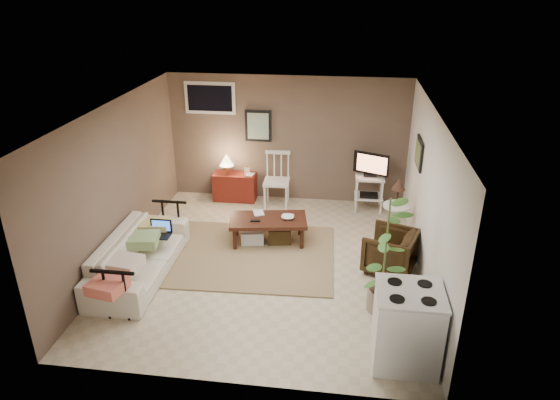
# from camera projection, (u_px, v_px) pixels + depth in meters

# --- Properties ---
(floor) EXTENTS (5.00, 5.00, 0.00)m
(floor) POSITION_uv_depth(u_px,v_px,m) (268.00, 263.00, 7.65)
(floor) COLOR #C1B293
(floor) RESTS_ON ground
(art_back) EXTENTS (0.50, 0.03, 0.60)m
(art_back) POSITION_uv_depth(u_px,v_px,m) (258.00, 126.00, 9.36)
(art_back) COLOR black
(art_right) EXTENTS (0.03, 0.60, 0.45)m
(art_right) POSITION_uv_depth(u_px,v_px,m) (419.00, 153.00, 7.71)
(art_right) COLOR black
(window) EXTENTS (0.96, 0.03, 0.60)m
(window) POSITION_uv_depth(u_px,v_px,m) (210.00, 98.00, 9.26)
(window) COLOR silver
(rug) EXTENTS (2.68, 2.18, 0.03)m
(rug) POSITION_uv_depth(u_px,v_px,m) (250.00, 255.00, 7.85)
(rug) COLOR #987C58
(rug) RESTS_ON floor
(coffee_table) EXTENTS (1.32, 0.82, 0.47)m
(coffee_table) POSITION_uv_depth(u_px,v_px,m) (268.00, 229.00, 8.12)
(coffee_table) COLOR #3A1810
(coffee_table) RESTS_ON floor
(sofa) EXTENTS (0.63, 2.15, 0.84)m
(sofa) POSITION_uv_depth(u_px,v_px,m) (138.00, 249.00, 7.19)
(sofa) COLOR beige
(sofa) RESTS_ON floor
(sofa_pillows) EXTENTS (0.41, 2.05, 0.14)m
(sofa_pillows) POSITION_uv_depth(u_px,v_px,m) (134.00, 252.00, 6.92)
(sofa_pillows) COLOR beige
(sofa_pillows) RESTS_ON sofa
(sofa_end_rails) EXTENTS (0.58, 2.15, 0.72)m
(sofa_end_rails) POSITION_uv_depth(u_px,v_px,m) (147.00, 253.00, 7.20)
(sofa_end_rails) COLOR black
(sofa_end_rails) RESTS_ON floor
(laptop) EXTENTS (0.33, 0.24, 0.23)m
(laptop) POSITION_uv_depth(u_px,v_px,m) (160.00, 230.00, 7.45)
(laptop) COLOR black
(laptop) RESTS_ON sofa
(red_console) EXTENTS (0.82, 0.36, 0.94)m
(red_console) POSITION_uv_depth(u_px,v_px,m) (234.00, 184.00, 9.69)
(red_console) COLOR maroon
(red_console) RESTS_ON floor
(spindle_chair) EXTENTS (0.48, 0.48, 1.04)m
(spindle_chair) POSITION_uv_depth(u_px,v_px,m) (277.00, 182.00, 9.38)
(spindle_chair) COLOR silver
(spindle_chair) RESTS_ON floor
(tv_stand) EXTENTS (0.63, 0.43, 1.11)m
(tv_stand) POSITION_uv_depth(u_px,v_px,m) (370.00, 180.00, 9.17)
(tv_stand) COLOR silver
(tv_stand) RESTS_ON floor
(side_table) EXTENTS (0.43, 0.43, 1.16)m
(side_table) POSITION_uv_depth(u_px,v_px,m) (397.00, 204.00, 7.91)
(side_table) COLOR silver
(side_table) RESTS_ON floor
(armchair) EXTENTS (0.84, 0.86, 0.71)m
(armchair) POSITION_uv_depth(u_px,v_px,m) (390.00, 249.00, 7.33)
(armchair) COLOR black
(armchair) RESTS_ON floor
(potted_plant) EXTENTS (0.41, 0.41, 1.62)m
(potted_plant) POSITION_uv_depth(u_px,v_px,m) (385.00, 252.00, 6.23)
(potted_plant) COLOR gray
(potted_plant) RESTS_ON floor
(stove) EXTENTS (0.73, 0.68, 0.95)m
(stove) POSITION_uv_depth(u_px,v_px,m) (407.00, 327.00, 5.51)
(stove) COLOR white
(stove) RESTS_ON floor
(bowl) EXTENTS (0.20, 0.05, 0.20)m
(bowl) POSITION_uv_depth(u_px,v_px,m) (288.00, 213.00, 8.00)
(bowl) COLOR #3A1810
(bowl) RESTS_ON coffee_table
(book_table) EXTENTS (0.16, 0.07, 0.23)m
(book_table) POSITION_uv_depth(u_px,v_px,m) (253.00, 208.00, 8.17)
(book_table) COLOR #3A1810
(book_table) RESTS_ON coffee_table
(book_console) EXTENTS (0.15, 0.04, 0.20)m
(book_console) POSITION_uv_depth(u_px,v_px,m) (246.00, 170.00, 9.52)
(book_console) COLOR #3A1810
(book_console) RESTS_ON red_console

